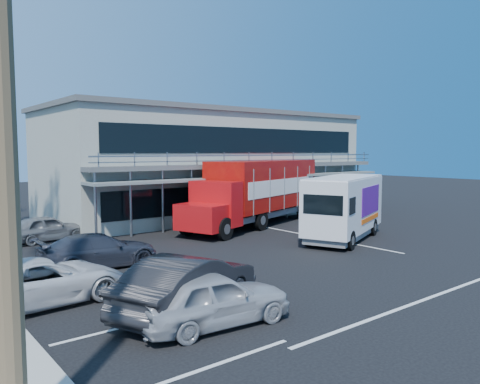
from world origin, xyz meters
TOP-DOWN VIEW (x-y plane):
  - ground at (0.00, 0.00)m, footprint 120.00×120.00m
  - building at (3.00, 14.94)m, footprint 22.40×12.00m
  - red_truck at (2.24, 8.25)m, footprint 11.91×6.21m
  - white_van at (2.51, 1.80)m, footprint 6.97×4.61m
  - parked_car_a at (-9.50, -3.71)m, footprint 4.29×2.05m
  - parked_car_b at (-9.50, -2.50)m, footprint 5.25×3.56m
  - parked_car_c at (-12.50, 0.80)m, footprint 5.14×2.70m
  - parked_car_d at (-9.50, 4.00)m, footprint 4.62×1.90m
  - parked_car_e at (-9.50, 10.80)m, footprint 4.05×2.07m

SIDE VIEW (x-z plane):
  - ground at x=0.00m, z-range 0.00..0.00m
  - parked_car_e at x=-9.50m, z-range 0.00..1.32m
  - parked_car_d at x=-9.50m, z-range 0.00..1.34m
  - parked_car_c at x=-12.50m, z-range 0.00..1.38m
  - parked_car_a at x=-9.50m, z-range 0.00..1.42m
  - parked_car_b at x=-9.50m, z-range 0.00..1.64m
  - white_van at x=2.51m, z-range 0.10..3.32m
  - red_truck at x=2.24m, z-range 0.20..4.13m
  - building at x=3.00m, z-range 0.01..7.31m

